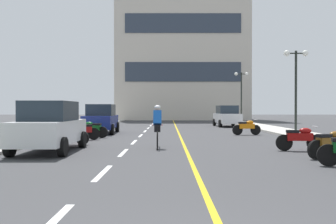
{
  "coord_description": "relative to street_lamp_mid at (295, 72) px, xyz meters",
  "views": [
    {
      "loc": [
        -0.43,
        -2.71,
        1.55
      ],
      "look_at": [
        -0.38,
        14.74,
        1.39
      ],
      "focal_mm": 38.68,
      "sensor_mm": 36.0,
      "label": 1
    }
  ],
  "objects": [
    {
      "name": "ground_plane",
      "position": [
        -7.17,
        2.25,
        -3.72
      ],
      "size": [
        140.0,
        140.0,
        0.0
      ],
      "primitive_type": "plane",
      "color": "#38383A"
    },
    {
      "name": "curb_left",
      "position": [
        -14.37,
        5.25,
        -3.66
      ],
      "size": [
        2.4,
        72.0,
        0.12
      ],
      "primitive_type": "cube",
      "color": "#B7B2A8",
      "rests_on": "ground"
    },
    {
      "name": "curb_right",
      "position": [
        0.03,
        5.25,
        -3.66
      ],
      "size": [
        2.4,
        72.0,
        0.12
      ],
      "primitive_type": "cube",
      "color": "#B7B2A8",
      "rests_on": "ground"
    },
    {
      "name": "lane_dash_1",
      "position": [
        -9.17,
        -12.75,
        -3.72
      ],
      "size": [
        0.14,
        2.2,
        0.01
      ],
      "primitive_type": "cube",
      "color": "silver",
      "rests_on": "ground"
    },
    {
      "name": "lane_dash_2",
      "position": [
        -9.17,
        -8.75,
        -3.72
      ],
      "size": [
        0.14,
        2.2,
        0.01
      ],
      "primitive_type": "cube",
      "color": "silver",
      "rests_on": "ground"
    },
    {
      "name": "lane_dash_3",
      "position": [
        -9.17,
        -4.75,
        -3.72
      ],
      "size": [
        0.14,
        2.2,
        0.01
      ],
      "primitive_type": "cube",
      "color": "silver",
      "rests_on": "ground"
    },
    {
      "name": "lane_dash_4",
      "position": [
        -9.17,
        -0.75,
        -3.72
      ],
      "size": [
        0.14,
        2.2,
        0.01
      ],
      "primitive_type": "cube",
      "color": "silver",
      "rests_on": "ground"
    },
    {
      "name": "lane_dash_5",
      "position": [
        -9.17,
        3.25,
        -3.72
      ],
      "size": [
        0.14,
        2.2,
        0.01
      ],
      "primitive_type": "cube",
      "color": "silver",
      "rests_on": "ground"
    },
    {
      "name": "lane_dash_6",
      "position": [
        -9.17,
        7.25,
        -3.72
      ],
      "size": [
        0.14,
        2.2,
        0.01
      ],
      "primitive_type": "cube",
      "color": "silver",
      "rests_on": "ground"
    },
    {
      "name": "lane_dash_7",
      "position": [
        -9.17,
        11.25,
        -3.72
      ],
      "size": [
        0.14,
        2.2,
        0.01
      ],
      "primitive_type": "cube",
      "color": "silver",
      "rests_on": "ground"
    },
    {
      "name": "lane_dash_8",
      "position": [
        -9.17,
        15.25,
        -3.72
      ],
      "size": [
        0.14,
        2.2,
        0.01
      ],
      "primitive_type": "cube",
      "color": "silver",
      "rests_on": "ground"
    },
    {
      "name": "lane_dash_9",
      "position": [
        -9.17,
        19.25,
        -3.72
      ],
      "size": [
        0.14,
        2.2,
        0.01
      ],
      "primitive_type": "cube",
      "color": "silver",
      "rests_on": "ground"
    },
    {
      "name": "lane_dash_10",
      "position": [
        -9.17,
        23.25,
        -3.72
      ],
      "size": [
        0.14,
        2.2,
        0.01
      ],
      "primitive_type": "cube",
      "color": "silver",
      "rests_on": "ground"
    },
    {
      "name": "lane_dash_11",
      "position": [
        -9.17,
        27.25,
        -3.72
      ],
      "size": [
        0.14,
        2.2,
        0.01
      ],
      "primitive_type": "cube",
      "color": "silver",
      "rests_on": "ground"
    },
    {
      "name": "centre_line_yellow",
      "position": [
        -6.92,
        5.25,
        -3.72
      ],
      "size": [
        0.12,
        66.0,
        0.01
      ],
      "primitive_type": "cube",
      "color": "gold",
      "rests_on": "ground"
    },
    {
      "name": "office_building",
      "position": [
        -5.62,
        30.63,
        6.96
      ],
      "size": [
        18.21,
        8.88,
        21.36
      ],
      "color": "beige",
      "rests_on": "ground"
    },
    {
      "name": "street_lamp_mid",
      "position": [
        0.0,
        0.0,
        0.0
      ],
      "size": [
        1.46,
        0.36,
        4.9
      ],
      "color": "black",
      "rests_on": "curb_right"
    },
    {
      "name": "street_lamp_far",
      "position": [
        0.1,
        16.43,
        0.22
      ],
      "size": [
        1.46,
        0.36,
        5.25
      ],
      "color": "black",
      "rests_on": "curb_right"
    },
    {
      "name": "parked_car_near",
      "position": [
        -11.85,
        -8.47,
        -2.81
      ],
      "size": [
        1.96,
        4.22,
        1.82
      ],
      "color": "black",
      "rests_on": "ground"
    },
    {
      "name": "parked_car_mid",
      "position": [
        -11.81,
        1.28,
        -2.81
      ],
      "size": [
        2.01,
        4.24,
        1.82
      ],
      "color": "black",
      "rests_on": "ground"
    },
    {
      "name": "parked_car_far",
      "position": [
        -2.5,
        9.76,
        -2.81
      ],
      "size": [
        2.08,
        4.27,
        1.82
      ],
      "color": "black",
      "rests_on": "ground"
    },
    {
      "name": "motorcycle_3",
      "position": [
        -2.54,
        -10.27,
        -3.25
      ],
      "size": [
        1.64,
        0.8,
        0.92
      ],
      "color": "black",
      "rests_on": "ground"
    },
    {
      "name": "motorcycle_4",
      "position": [
        -2.77,
        -8.26,
        -3.25
      ],
      "size": [
        1.7,
        0.6,
        0.92
      ],
      "color": "black",
      "rests_on": "ground"
    },
    {
      "name": "motorcycle_5",
      "position": [
        -11.81,
        -5.88,
        -3.25
      ],
      "size": [
        1.67,
        0.69,
        0.92
      ],
      "color": "black",
      "rests_on": "ground"
    },
    {
      "name": "motorcycle_6",
      "position": [
        -11.82,
        -3.73,
        -3.25
      ],
      "size": [
        1.64,
        0.79,
        0.92
      ],
      "color": "black",
      "rests_on": "ground"
    },
    {
      "name": "motorcycle_7",
      "position": [
        -11.64,
        -2.2,
        -3.25
      ],
      "size": [
        1.68,
        0.64,
        0.92
      ],
      "color": "black",
      "rests_on": "ground"
    },
    {
      "name": "motorcycle_8",
      "position": [
        -2.97,
        -0.25,
        -3.25
      ],
      "size": [
        1.7,
        0.6,
        0.92
      ],
      "color": "black",
      "rests_on": "ground"
    },
    {
      "name": "cyclist_rider",
      "position": [
        -8.01,
        -7.33,
        -2.84
      ],
      "size": [
        0.42,
        1.77,
        1.71
      ],
      "color": "black",
      "rests_on": "ground"
    }
  ]
}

